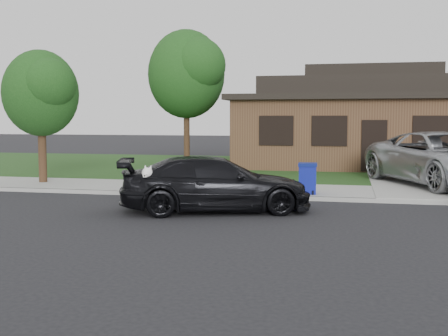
# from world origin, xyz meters

# --- Properties ---
(ground) EXTENTS (120.00, 120.00, 0.00)m
(ground) POSITION_xyz_m (0.00, 0.00, 0.00)
(ground) COLOR black
(ground) RESTS_ON ground
(sidewalk) EXTENTS (60.00, 3.00, 0.12)m
(sidewalk) POSITION_xyz_m (0.00, 5.00, 0.06)
(sidewalk) COLOR gray
(sidewalk) RESTS_ON ground
(curb) EXTENTS (60.00, 0.12, 0.12)m
(curb) POSITION_xyz_m (0.00, 3.50, 0.06)
(curb) COLOR gray
(curb) RESTS_ON ground
(lawn) EXTENTS (60.00, 13.00, 0.13)m
(lawn) POSITION_xyz_m (0.00, 13.00, 0.07)
(lawn) COLOR #193814
(lawn) RESTS_ON ground
(driveway) EXTENTS (4.50, 13.00, 0.14)m
(driveway) POSITION_xyz_m (6.00, 10.00, 0.07)
(driveway) COLOR gray
(driveway) RESTS_ON ground
(sedan) EXTENTS (5.18, 3.33, 1.40)m
(sedan) POSITION_xyz_m (-0.33, 1.15, 0.70)
(sedan) COLOR black
(sedan) RESTS_ON ground
(minivan) EXTENTS (5.25, 7.03, 1.77)m
(minivan) POSITION_xyz_m (6.04, 6.97, 1.03)
(minivan) COLOR #A1A4A8
(minivan) RESTS_ON driveway
(recycling_bin) EXTENTS (0.58, 0.60, 0.91)m
(recycling_bin) POSITION_xyz_m (1.79, 4.11, 0.58)
(recycling_bin) COLOR navy
(recycling_bin) RESTS_ON sidewalk
(house) EXTENTS (12.60, 8.60, 4.65)m
(house) POSITION_xyz_m (4.00, 15.00, 2.13)
(house) COLOR #422B1C
(house) RESTS_ON ground
(tree_0) EXTENTS (3.78, 3.60, 6.34)m
(tree_0) POSITION_xyz_m (-4.34, 12.88, 4.48)
(tree_0) COLOR #332114
(tree_0) RESTS_ON ground
(tree_2) EXTENTS (2.73, 2.60, 4.59)m
(tree_2) POSITION_xyz_m (-7.38, 5.11, 3.27)
(tree_2) COLOR #332114
(tree_2) RESTS_ON ground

